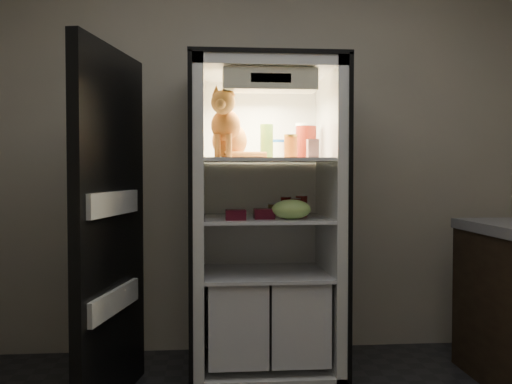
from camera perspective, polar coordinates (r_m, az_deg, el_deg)
room_shell at (r=2.13m, az=4.68°, el=13.11°), size 3.60×3.60×3.60m
refrigerator at (r=3.49m, az=0.84°, el=-4.87°), size 0.90×0.72×1.88m
fridge_door at (r=3.05m, az=-14.31°, el=-3.60°), size 0.24×0.86×1.85m
tabby_cat at (r=3.32m, az=-2.84°, el=6.05°), size 0.34×0.40×0.41m
parmesan_shaker at (r=3.42m, az=1.07°, el=5.07°), size 0.08×0.08×0.20m
mayo_tub at (r=3.59m, az=2.30°, el=4.27°), size 0.09×0.09×0.12m
salsa_jar at (r=3.39m, az=3.49°, el=4.57°), size 0.08×0.08×0.14m
pepper_jar at (r=3.54m, az=5.02°, el=5.08°), size 0.13×0.13×0.22m
cream_carton at (r=3.27m, az=5.69°, el=4.34°), size 0.06×0.06×0.11m
soda_can_a at (r=3.48m, az=3.02°, el=-1.44°), size 0.07×0.07×0.12m
soda_can_b at (r=3.44m, az=4.57°, el=-1.40°), size 0.07×0.07×0.13m
soda_can_c at (r=3.41m, az=4.02°, el=-1.56°), size 0.06×0.06×0.11m
condiment_jar at (r=3.51m, az=1.69°, el=-1.74°), size 0.06×0.06×0.08m
grape_bag at (r=3.26m, az=3.55°, el=-1.74°), size 0.23×0.16×0.11m
berry_box_left at (r=3.21m, az=-2.05°, el=-2.30°), size 0.11×0.11×0.06m
berry_box_right at (r=3.29m, az=0.82°, el=-2.19°), size 0.12×0.12×0.06m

